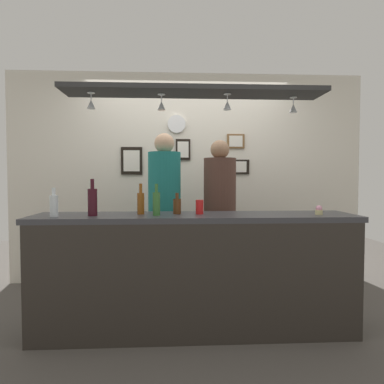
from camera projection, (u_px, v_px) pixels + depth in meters
ground_plane at (193, 314)px, 3.29m from camera, size 8.00×8.00×0.00m
back_wall at (188, 178)px, 4.33m from camera, size 4.40×0.06×2.60m
bar_counter at (196, 256)px, 2.76m from camera, size 2.70×0.55×1.00m
overhead_glass_rack at (195, 92)px, 2.91m from camera, size 2.20×0.36×0.04m
hanging_wineglass_far_left at (91, 104)px, 2.86m from camera, size 0.07×0.07×0.13m
hanging_wineglass_left at (161, 105)px, 2.92m from camera, size 0.07×0.07×0.13m
hanging_wineglass_center_left at (227, 105)px, 2.91m from camera, size 0.07×0.07×0.13m
hanging_wineglass_center at (293, 108)px, 3.03m from camera, size 0.07×0.07×0.13m
person_left_teal_shirt at (164, 200)px, 3.61m from camera, size 0.34×0.34×1.77m
person_middle_brown_shirt at (220, 204)px, 3.64m from camera, size 0.34×0.34×1.70m
bottle_soda_clear at (54, 205)px, 2.72m from camera, size 0.06×0.06×0.23m
bottle_beer_brown_stubby at (177, 206)px, 2.94m from camera, size 0.07×0.07×0.18m
bottle_beer_amber_tall at (141, 202)px, 2.91m from camera, size 0.06×0.06×0.26m
bottle_wine_dark_red at (92, 201)px, 2.79m from camera, size 0.08×0.08×0.30m
bottle_beer_green_import at (156, 203)px, 2.81m from camera, size 0.06×0.06×0.26m
drink_can at (200, 207)px, 2.92m from camera, size 0.07×0.07×0.12m
cupcake at (319, 210)px, 2.88m from camera, size 0.06×0.06×0.08m
picture_frame_caricature at (132, 161)px, 4.24m from camera, size 0.26×0.02×0.34m
picture_frame_upper_small at (236, 141)px, 4.30m from camera, size 0.22×0.02×0.18m
picture_frame_crest at (183, 150)px, 4.27m from camera, size 0.18×0.02×0.26m
picture_frame_lower_pair at (237, 167)px, 4.32m from camera, size 0.30×0.02×0.18m
wall_clock at (177, 124)px, 4.25m from camera, size 0.22×0.03×0.22m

